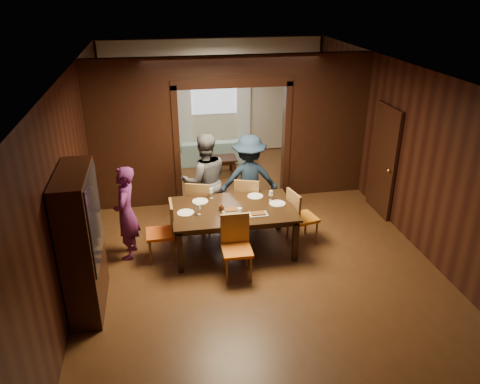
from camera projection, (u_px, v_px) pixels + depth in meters
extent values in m
plane|color=#4F2F16|center=(247.00, 235.00, 8.33)|extent=(9.00, 9.00, 0.00)
cube|color=silver|center=(249.00, 70.00, 7.13)|extent=(5.50, 9.00, 0.02)
cube|color=black|center=(214.00, 97.00, 11.76)|extent=(5.50, 0.02, 2.90)
cube|color=black|center=(75.00, 170.00, 7.29)|extent=(0.02, 9.00, 2.90)
cube|color=black|center=(402.00, 149.00, 8.18)|extent=(0.02, 9.00, 2.90)
cube|color=black|center=(133.00, 149.00, 8.96)|extent=(1.65, 0.15, 2.40)
cube|color=black|center=(325.00, 138.00, 9.58)|extent=(1.65, 0.15, 2.40)
cube|color=black|center=(232.00, 69.00, 8.66)|extent=(5.50, 0.15, 0.50)
cube|color=beige|center=(214.00, 98.00, 11.73)|extent=(5.40, 0.04, 2.85)
imported|color=#62215F|center=(126.00, 213.00, 7.42)|extent=(0.46, 0.62, 1.56)
imported|color=#504E55|center=(205.00, 181.00, 8.35)|extent=(0.92, 0.75, 1.76)
imported|color=#162437|center=(249.00, 180.00, 8.50)|extent=(1.12, 0.69, 1.69)
imported|color=#9CCCCC|center=(211.00, 150.00, 11.63)|extent=(2.04, 0.85, 0.59)
imported|color=black|center=(240.00, 201.00, 7.76)|extent=(0.36, 0.36, 0.09)
cube|color=black|center=(233.00, 229.00, 7.78)|extent=(1.99, 1.24, 0.76)
cube|color=black|center=(219.00, 166.00, 10.88)|extent=(0.80, 0.50, 0.40)
cube|color=black|center=(82.00, 242.00, 6.17)|extent=(0.40, 1.20, 2.00)
cube|color=black|center=(384.00, 161.00, 8.78)|extent=(0.06, 0.90, 2.10)
cube|color=silver|center=(214.00, 88.00, 11.60)|extent=(1.20, 0.03, 1.30)
cube|color=white|center=(184.00, 108.00, 11.63)|extent=(0.35, 0.06, 2.40)
cube|color=white|center=(243.00, 105.00, 11.87)|extent=(0.35, 0.06, 2.40)
cylinder|color=white|center=(186.00, 213.00, 7.46)|extent=(0.27, 0.27, 0.01)
cylinder|color=white|center=(200.00, 201.00, 7.85)|extent=(0.27, 0.27, 0.01)
cylinder|color=white|center=(255.00, 196.00, 8.04)|extent=(0.27, 0.27, 0.01)
cylinder|color=white|center=(277.00, 203.00, 7.77)|extent=(0.27, 0.27, 0.01)
cylinder|color=silver|center=(238.00, 219.00, 7.28)|extent=(0.27, 0.27, 0.01)
cube|color=gray|center=(231.00, 210.00, 7.52)|extent=(0.30, 0.20, 0.04)
cube|color=gray|center=(258.00, 214.00, 7.41)|extent=(0.30, 0.20, 0.04)
cylinder|color=silver|center=(240.00, 212.00, 7.34)|extent=(0.07, 0.07, 0.14)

